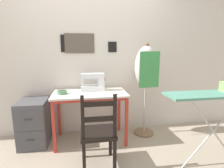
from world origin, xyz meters
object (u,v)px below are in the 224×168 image
at_px(sewing_machine, 94,82).
at_px(thread_spool_near_machine, 107,90).
at_px(fabric_bowl, 62,92).
at_px(scissors, 118,94).
at_px(ironing_board, 217,98).
at_px(dress_form, 146,71).
at_px(filing_cabinet, 34,122).
at_px(wooden_chair, 98,133).

xyz_separation_m(sewing_machine, thread_spool_near_machine, (0.20, -0.08, -0.10)).
xyz_separation_m(fabric_bowl, scissors, (0.78, -0.13, -0.02)).
height_order(scissors, ironing_board, ironing_board).
bearing_deg(fabric_bowl, thread_spool_near_machine, 5.67).
relative_size(fabric_bowl, dress_form, 0.09).
relative_size(fabric_bowl, filing_cabinet, 0.21).
relative_size(scissors, thread_spool_near_machine, 2.75).
relative_size(thread_spool_near_machine, wooden_chair, 0.05).
bearing_deg(ironing_board, sewing_machine, 144.60).
bearing_deg(filing_cabinet, ironing_board, -21.36).
relative_size(filing_cabinet, ironing_board, 0.56).
height_order(scissors, filing_cabinet, scissors).
distance_m(fabric_bowl, wooden_chair, 0.83).
height_order(fabric_bowl, thread_spool_near_machine, fabric_bowl).
bearing_deg(dress_form, sewing_machine, 176.96).
relative_size(sewing_machine, fabric_bowl, 2.60).
bearing_deg(filing_cabinet, dress_form, 1.21).
height_order(sewing_machine, dress_form, dress_form).
distance_m(sewing_machine, filing_cabinet, 1.03).
bearing_deg(thread_spool_near_machine, fabric_bowl, -174.33).
distance_m(sewing_machine, scissors, 0.44).
height_order(thread_spool_near_machine, wooden_chair, wooden_chair).
height_order(scissors, wooden_chair, wooden_chair).
bearing_deg(dress_form, fabric_bowl, -175.58).
height_order(thread_spool_near_machine, ironing_board, ironing_board).
bearing_deg(scissors, thread_spool_near_machine, 121.98).
bearing_deg(scissors, dress_form, 25.59).
height_order(thread_spool_near_machine, filing_cabinet, thread_spool_near_machine).
relative_size(fabric_bowl, scissors, 1.13).
relative_size(dress_form, ironing_board, 1.24).
relative_size(scissors, ironing_board, 0.10).
distance_m(sewing_machine, fabric_bowl, 0.48).
height_order(wooden_chair, filing_cabinet, wooden_chair).
bearing_deg(thread_spool_near_machine, filing_cabinet, -179.85).
bearing_deg(thread_spool_near_machine, scissors, -58.02).
relative_size(wooden_chair, ironing_board, 0.77).
bearing_deg(wooden_chair, dress_form, 40.40).
height_order(sewing_machine, fabric_bowl, sewing_machine).
bearing_deg(ironing_board, filing_cabinet, 158.64).
distance_m(scissors, thread_spool_near_machine, 0.24).
bearing_deg(dress_form, thread_spool_near_machine, -176.93).
bearing_deg(dress_form, ironing_board, -60.33).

